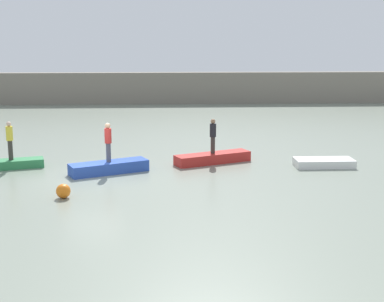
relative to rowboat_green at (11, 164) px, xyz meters
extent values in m
plane|color=gray|center=(4.18, -2.21, -0.21)|extent=(120.00, 120.00, 0.00)
cube|color=gray|center=(4.18, 26.32, 1.29)|extent=(80.00, 1.20, 2.99)
cube|color=#2D7F47|center=(0.00, 0.00, 0.00)|extent=(3.14, 1.70, 0.41)
cube|color=#2B4CAD|center=(4.81, -1.19, 0.06)|extent=(3.73, 2.45, 0.53)
cube|color=red|center=(9.81, 0.63, 0.05)|extent=(3.98, 2.43, 0.50)
cube|color=white|center=(15.18, -0.42, -0.01)|extent=(2.84, 1.27, 0.38)
cylinder|color=#38332D|center=(9.81, 0.63, 0.72)|extent=(0.22, 0.22, 0.84)
cylinder|color=black|center=(9.81, 0.63, 1.47)|extent=(0.32, 0.32, 0.66)
sphere|color=#936B4C|center=(9.81, 0.63, 1.91)|extent=(0.24, 0.24, 0.24)
cylinder|color=#4C4C56|center=(4.81, -1.19, 0.76)|extent=(0.22, 0.22, 0.89)
cylinder|color=red|center=(4.81, -1.19, 1.55)|extent=(0.32, 0.32, 0.68)
sphere|color=tan|center=(4.81, -1.19, 2.02)|extent=(0.25, 0.25, 0.25)
cylinder|color=#38332D|center=(0.00, 0.00, 0.68)|extent=(0.22, 0.22, 0.95)
cylinder|color=yellow|center=(0.00, 0.00, 1.50)|extent=(0.32, 0.32, 0.68)
sphere|color=beige|center=(0.00, 0.00, 1.95)|extent=(0.23, 0.23, 0.23)
sphere|color=orange|center=(3.43, -5.21, 0.08)|extent=(0.57, 0.57, 0.57)
camera|label=1|loc=(7.47, -25.93, 5.93)|focal=50.82mm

